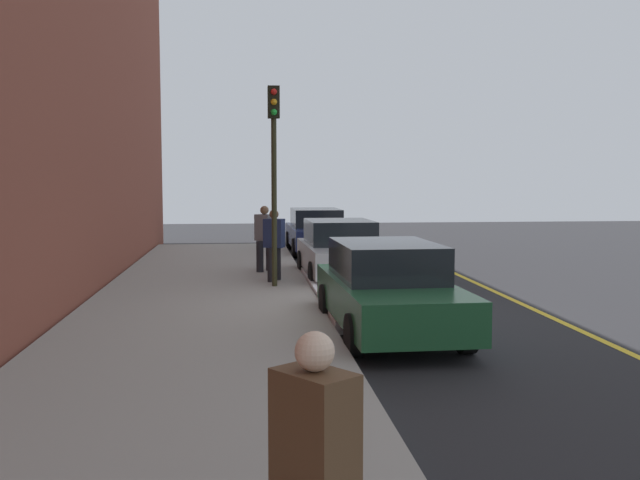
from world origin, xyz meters
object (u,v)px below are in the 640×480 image
Objects in this scene: parked_car_silver at (340,250)px; pedestrian_navy_coat at (274,243)px; parked_car_green at (388,288)px; pedestrian_grey_coat at (265,236)px; pedestrian_brown_coat at (315,473)px; traffic_light_pole at (274,152)px; parked_car_navy at (316,231)px.

pedestrian_navy_coat is (1.01, -1.71, 0.30)m from parked_car_silver.
pedestrian_grey_coat reaches higher than parked_car_green.
traffic_light_pole is at bearing 178.63° from pedestrian_brown_coat.
pedestrian_navy_coat is (1.78, 0.18, -0.01)m from pedestrian_grey_coat.
traffic_light_pole reaches higher than parked_car_silver.
traffic_light_pole is (1.85, -1.74, 2.40)m from parked_car_silver.
pedestrian_grey_coat is (-0.77, -1.89, 0.30)m from parked_car_silver.
pedestrian_navy_coat reaches higher than pedestrian_brown_coat.
traffic_light_pole reaches higher than parked_car_green.
parked_car_green is 2.83× the size of pedestrian_brown_coat.
traffic_light_pole is at bearing -159.15° from parked_car_green.
traffic_light_pole is at bearing 3.24° from pedestrian_grey_coat.
parked_car_navy and parked_car_green have the same top height.
pedestrian_navy_coat reaches higher than parked_car_green.
pedestrian_brown_coat is (7.95, -2.00, 0.27)m from parked_car_green.
parked_car_navy is at bearing 161.73° from pedestrian_grey_coat.
parked_car_navy is 1.01× the size of parked_car_green.
pedestrian_brown_coat is 12.60m from traffic_light_pole.
pedestrian_brown_coat reaches higher than parked_car_green.
parked_car_navy is 9.01m from traffic_light_pole.
pedestrian_navy_coat is (-13.25, 0.32, 0.03)m from pedestrian_brown_coat.
pedestrian_brown_coat is (14.26, -2.04, 0.27)m from parked_car_silver.
pedestrian_brown_coat is at bearing -1.37° from traffic_light_pole.
parked_car_silver is 0.94× the size of traffic_light_pole.
parked_car_silver is at bearing 67.82° from pedestrian_grey_coat.
parked_car_green is 5.34m from traffic_light_pole.
traffic_light_pole is (2.62, 0.15, 2.09)m from pedestrian_grey_coat.
traffic_light_pole reaches higher than pedestrian_brown_coat.
parked_car_silver is 14.41m from pedestrian_brown_coat.
parked_car_navy is 6.65m from parked_car_silver.
parked_car_silver is 0.90× the size of parked_car_green.
pedestrian_navy_coat is at bearing -162.48° from parked_car_green.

